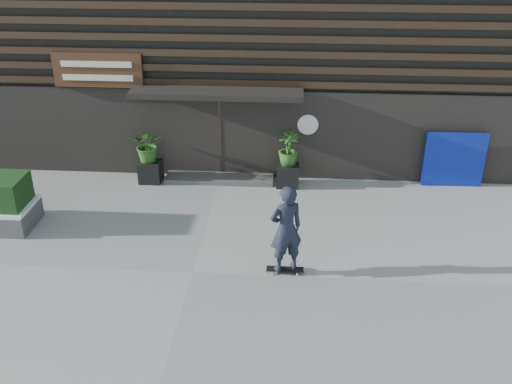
# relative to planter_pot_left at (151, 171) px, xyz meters

# --- Properties ---
(ground) EXTENTS (80.00, 80.00, 0.00)m
(ground) POSITION_rel_planter_pot_left_xyz_m (1.90, -4.40, -0.30)
(ground) COLOR #9D9B95
(ground) RESTS_ON ground
(entrance_step) EXTENTS (3.00, 0.80, 0.12)m
(entrance_step) POSITION_rel_planter_pot_left_xyz_m (1.90, 0.20, -0.24)
(entrance_step) COLOR #484846
(entrance_step) RESTS_ON ground
(planter_pot_left) EXTENTS (0.60, 0.60, 0.60)m
(planter_pot_left) POSITION_rel_planter_pot_left_xyz_m (0.00, 0.00, 0.00)
(planter_pot_left) COLOR black
(planter_pot_left) RESTS_ON ground
(bamboo_left) EXTENTS (0.86, 0.75, 0.96)m
(bamboo_left) POSITION_rel_planter_pot_left_xyz_m (0.00, 0.00, 0.78)
(bamboo_left) COLOR #2D591E
(bamboo_left) RESTS_ON planter_pot_left
(planter_pot_right) EXTENTS (0.60, 0.60, 0.60)m
(planter_pot_right) POSITION_rel_planter_pot_left_xyz_m (3.80, 0.00, 0.00)
(planter_pot_right) COLOR black
(planter_pot_right) RESTS_ON ground
(bamboo_right) EXTENTS (0.54, 0.54, 0.96)m
(bamboo_right) POSITION_rel_planter_pot_left_xyz_m (3.80, 0.00, 0.78)
(bamboo_right) COLOR #2D591E
(bamboo_right) RESTS_ON planter_pot_right
(blue_tarp) EXTENTS (1.62, 0.15, 1.52)m
(blue_tarp) POSITION_rel_planter_pot_left_xyz_m (8.26, 0.30, 0.46)
(blue_tarp) COLOR #0C1C9C
(blue_tarp) RESTS_ON ground
(building) EXTENTS (18.00, 11.00, 8.00)m
(building) POSITION_rel_planter_pot_left_xyz_m (1.90, 5.56, 3.69)
(building) COLOR black
(building) RESTS_ON ground
(skateboarder) EXTENTS (0.83, 0.71, 2.02)m
(skateboarder) POSITION_rel_planter_pot_left_xyz_m (3.84, -4.27, 0.75)
(skateboarder) COLOR black
(skateboarder) RESTS_ON ground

